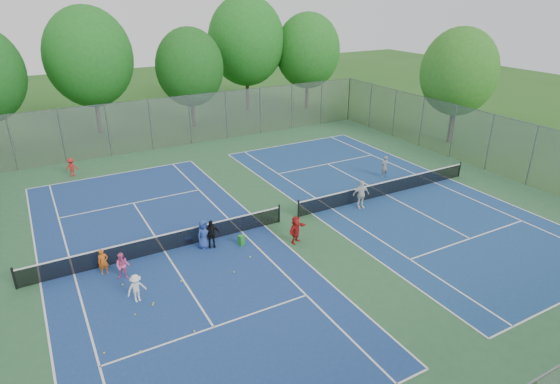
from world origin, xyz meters
The scene contains 36 objects.
ground centered at (0.00, 0.00, 0.00)m, with size 120.00×120.00×0.00m, color #24551A.
court_pad centered at (0.00, 0.00, 0.01)m, with size 32.00×32.00×0.01m, color #2B5B36.
court_left centered at (-7.00, 0.00, 0.02)m, with size 10.97×23.77×0.01m, color navy.
court_right centered at (7.00, 0.00, 0.02)m, with size 10.97×23.77×0.01m, color navy.
net_left centered at (-7.00, 0.00, 0.46)m, with size 12.87×0.10×0.91m, color black.
net_right centered at (7.00, 0.00, 0.46)m, with size 12.87×0.10×0.91m, color black.
fence_north centered at (0.00, 16.00, 2.00)m, with size 32.00×0.10×4.00m, color gray.
fence_east centered at (16.00, 0.00, 2.00)m, with size 32.00×0.10×4.00m, color gray.
tree_nl centered at (-6.00, 23.00, 6.54)m, with size 7.20×7.20×10.69m.
tree_nc centered at (2.00, 21.00, 5.39)m, with size 6.00×6.00×8.85m.
tree_nr centered at (9.00, 24.00, 7.04)m, with size 7.60×7.60×11.42m.
tree_ne centered at (15.00, 22.00, 5.97)m, with size 6.60×6.60×9.77m.
tree_side_e centered at (19.00, 6.00, 5.74)m, with size 6.00×6.00×9.20m.
ball_crate centered at (-5.70, 0.23, 0.14)m, with size 0.33×0.33×0.28m, color blue.
ball_hopper centered at (-3.47, -1.26, 0.27)m, with size 0.27×0.27×0.53m, color green.
student_a centered at (-9.88, -0.61, 0.61)m, with size 0.45×0.29×1.23m, color #DA5C14.
student_b centered at (-9.20, -1.40, 0.63)m, with size 0.61×0.48×1.26m, color #EC5C97.
student_c centered at (-9.08, -3.36, 0.62)m, with size 0.80×0.46×1.24m, color white.
student_d centered at (-4.83, -0.72, 0.73)m, with size 0.86×0.36×1.46m, color black.
student_e centered at (-5.17, -0.60, 0.75)m, with size 0.74×0.48×1.51m, color #274091.
student_f centered at (-0.97, -2.35, 0.73)m, with size 1.35×0.43×1.45m, color #AE1A18.
child_far_baseline centered at (-9.54, 12.93, 0.64)m, with size 0.82×0.47×1.28m, color red.
instructor centered at (8.87, 2.43, 0.75)m, with size 0.55×0.36×1.51m, color gray.
teen_court_b centered at (4.43, -0.67, 0.85)m, with size 0.99×0.41×1.69m, color white.
tennis_ball_0 centered at (-7.12, -2.91, 0.03)m, with size 0.07×0.07×0.07m, color #BFE134.
tennis_ball_1 centered at (-2.95, -4.68, 0.03)m, with size 0.07×0.07×0.07m, color yellow.
tennis_ball_2 centered at (-3.62, -2.57, 0.03)m, with size 0.07×0.07×0.07m, color yellow.
tennis_ball_3 centered at (-7.72, -6.29, 0.03)m, with size 0.07×0.07×0.07m, color gold.
tennis_ball_4 centered at (-8.65, -3.97, 0.03)m, with size 0.07×0.07×0.07m, color gold.
tennis_ball_5 centered at (-4.82, -3.38, 0.03)m, with size 0.07×0.07×0.07m, color gold.
tennis_ball_6 centered at (-9.39, -1.94, 0.03)m, with size 0.07×0.07×0.07m, color #E1EF37.
tennis_ball_7 centered at (-9.74, -6.39, 0.03)m, with size 0.07×0.07×0.07m, color yellow.
tennis_ball_8 centered at (-7.01, -1.15, 0.03)m, with size 0.07×0.07×0.07m, color #B9CE2F.
tennis_ball_9 centered at (-9.42, -4.24, 0.03)m, with size 0.07×0.07×0.07m, color #B7CC2F.
tennis_ball_10 centered at (-10.86, -5.84, 0.03)m, with size 0.07×0.07×0.07m, color #AFC12D.
tennis_ball_11 centered at (-8.60, -3.87, 0.03)m, with size 0.07×0.07×0.07m, color #CAE234.
Camera 1 is at (-11.71, -19.94, 11.68)m, focal length 30.00 mm.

